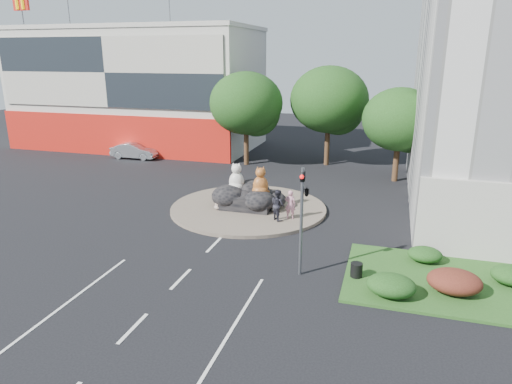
% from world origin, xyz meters
% --- Properties ---
extents(ground, '(120.00, 120.00, 0.00)m').
position_xyz_m(ground, '(0.00, 0.00, 0.00)').
color(ground, black).
rests_on(ground, ground).
extents(roundabout_island, '(10.00, 10.00, 0.20)m').
position_xyz_m(roundabout_island, '(0.00, 10.00, 0.10)').
color(roundabout_island, brown).
rests_on(roundabout_island, ground).
extents(rock_plinth, '(3.20, 2.60, 0.90)m').
position_xyz_m(rock_plinth, '(0.00, 10.00, 0.65)').
color(rock_plinth, black).
rests_on(rock_plinth, roundabout_island).
extents(shophouse_block, '(25.20, 12.30, 17.40)m').
position_xyz_m(shophouse_block, '(-18.00, 27.91, 6.18)').
color(shophouse_block, '#BBB9A8').
rests_on(shophouse_block, ground).
extents(grass_verge, '(10.00, 6.00, 0.12)m').
position_xyz_m(grass_verge, '(12.00, 3.00, 0.06)').
color(grass_verge, '#1D4818').
rests_on(grass_verge, ground).
extents(tree_left, '(6.46, 6.46, 8.27)m').
position_xyz_m(tree_left, '(-3.93, 22.06, 5.25)').
color(tree_left, '#382314').
rests_on(tree_left, ground).
extents(tree_mid, '(6.84, 6.84, 8.76)m').
position_xyz_m(tree_mid, '(3.07, 24.06, 5.56)').
color(tree_mid, '#382314').
rests_on(tree_mid, ground).
extents(tree_right, '(5.70, 5.70, 7.30)m').
position_xyz_m(tree_right, '(9.07, 20.06, 4.63)').
color(tree_right, '#382314').
rests_on(tree_right, ground).
extents(hedge_near_green, '(2.00, 1.60, 0.90)m').
position_xyz_m(hedge_near_green, '(9.00, 1.00, 0.57)').
color(hedge_near_green, '#183310').
rests_on(hedge_near_green, grass_verge).
extents(hedge_red, '(2.20, 1.76, 0.99)m').
position_xyz_m(hedge_red, '(11.50, 2.00, 0.61)').
color(hedge_red, '#4A1813').
rests_on(hedge_red, grass_verge).
extents(hedge_back_green, '(1.60, 1.28, 0.72)m').
position_xyz_m(hedge_back_green, '(10.50, 4.80, 0.48)').
color(hedge_back_green, '#183310').
rests_on(hedge_back_green, grass_verge).
extents(traffic_light, '(0.44, 1.24, 5.00)m').
position_xyz_m(traffic_light, '(5.10, 2.00, 3.62)').
color(traffic_light, '#595B60').
rests_on(traffic_light, ground).
extents(street_lamp, '(2.34, 0.22, 8.06)m').
position_xyz_m(street_lamp, '(12.82, 8.00, 4.55)').
color(street_lamp, '#595B60').
rests_on(street_lamp, ground).
extents(cat_white, '(1.24, 1.10, 1.90)m').
position_xyz_m(cat_white, '(-0.88, 10.26, 2.05)').
color(cat_white, beige).
rests_on(cat_white, rock_plinth).
extents(cat_tabby, '(1.41, 1.33, 1.85)m').
position_xyz_m(cat_tabby, '(0.84, 9.90, 2.03)').
color(cat_tabby, '#B06A24').
rests_on(cat_tabby, rock_plinth).
extents(kitten_calico, '(0.71, 0.71, 0.89)m').
position_xyz_m(kitten_calico, '(-1.68, 8.92, 0.65)').
color(kitten_calico, beige).
rests_on(kitten_calico, roundabout_island).
extents(kitten_white, '(0.62, 0.59, 0.83)m').
position_xyz_m(kitten_white, '(1.92, 9.55, 0.61)').
color(kitten_white, silver).
rests_on(kitten_white, roundabout_island).
extents(pedestrian_pink, '(0.64, 0.43, 1.74)m').
position_xyz_m(pedestrian_pink, '(3.06, 8.63, 1.07)').
color(pedestrian_pink, '#C98295').
rests_on(pedestrian_pink, roundabout_island).
extents(pedestrian_dark, '(1.14, 1.14, 1.86)m').
position_xyz_m(pedestrian_dark, '(2.41, 8.17, 1.13)').
color(pedestrian_dark, '#22212A').
rests_on(pedestrian_dark, roundabout_island).
extents(parked_car, '(4.59, 1.69, 1.50)m').
position_xyz_m(parked_car, '(-15.06, 21.26, 0.75)').
color(parked_car, '#B3B8BC').
rests_on(parked_car, ground).
extents(litter_bin, '(0.56, 0.56, 0.64)m').
position_xyz_m(litter_bin, '(7.50, 2.28, 0.44)').
color(litter_bin, black).
rests_on(litter_bin, grass_verge).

